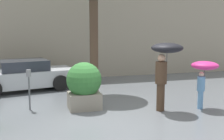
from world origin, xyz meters
The scene contains 7 objects.
ground_plane centered at (0.00, 0.00, 0.00)m, with size 40.00×40.00×0.00m, color slate.
building_facade centered at (0.00, 6.50, 3.00)m, with size 18.00×0.30×6.00m.
planter_box centered at (-0.50, 0.99, 0.74)m, with size 1.05×1.05×1.41m.
person_adult centered at (1.70, 0.11, 1.52)m, with size 0.91×0.91×1.99m.
person_child centered at (2.93, -0.01, 1.17)m, with size 0.80×0.80×1.44m.
parked_car_near centered at (-2.27, 4.31, 0.56)m, with size 4.19×2.46×1.18m.
parking_meter centered at (-2.08, 1.31, 0.87)m, with size 0.14×0.14×1.21m.
Camera 1 is at (-2.03, -7.14, 2.38)m, focal length 45.00 mm.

